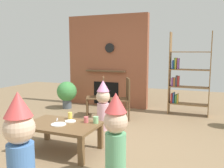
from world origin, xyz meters
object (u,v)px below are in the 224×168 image
paper_cup_near_left (70,116)px  child_in_pink (116,134)px  paper_cup_near_right (86,120)px  birthday_cake_slice (26,123)px  bookshelf (185,78)px  child_with_cone_hat (20,144)px  child_by_the_chairs (103,104)px  coffee_table (62,128)px  dining_chair_left (99,94)px  potted_plant_short (67,92)px  paper_cup_center (96,120)px  paper_plate_rear (59,124)px  paper_plate_front (70,121)px  dining_chair_middle (124,96)px

paper_cup_near_left → child_in_pink: (1.02, -0.68, 0.07)m
paper_cup_near_right → birthday_cake_slice: size_ratio=0.86×
child_in_pink → paper_cup_near_left: bearing=-11.2°
bookshelf → paper_cup_near_left: bearing=-120.1°
birthday_cake_slice → child_with_cone_hat: size_ratio=0.09×
child_in_pink → child_by_the_chairs: bearing=-39.0°
bookshelf → coffee_table: size_ratio=1.77×
bookshelf → dining_chair_left: bearing=-152.1°
bookshelf → paper_cup_near_right: (-1.17, -2.65, -0.41)m
dining_chair_left → potted_plant_short: size_ratio=1.29×
paper_cup_center → child_by_the_chairs: size_ratio=0.11×
potted_plant_short → child_by_the_chairs: bearing=-37.8°
paper_plate_rear → child_by_the_chairs: bearing=81.3°
paper_plate_front → paper_cup_center: bearing=10.1°
paper_cup_near_left → potted_plant_short: potted_plant_short is taller
paper_plate_rear → dining_chair_middle: (0.32, 1.97, 0.09)m
birthday_cake_slice → child_by_the_chairs: 1.51m
child_with_cone_hat → potted_plant_short: 3.87m
bookshelf → dining_chair_left: bookshelf is taller
bookshelf → child_in_pink: bearing=-98.2°
paper_plate_rear → child_with_cone_hat: child_with_cone_hat is taller
bookshelf → potted_plant_short: bearing=-169.9°
bookshelf → paper_cup_near_left: (-1.49, -2.58, -0.40)m
dining_chair_left → birthday_cake_slice: bearing=61.4°
child_in_pink → dining_chair_middle: size_ratio=1.13×
birthday_cake_slice → child_with_cone_hat: 1.16m
dining_chair_left → potted_plant_short: dining_chair_left is taller
coffee_table → paper_plate_rear: 0.09m
child_with_cone_hat → dining_chair_middle: bearing=-14.7°
paper_cup_center → child_with_cone_hat: 1.39m
paper_cup_near_right → potted_plant_short: bearing=128.2°
paper_cup_near_left → paper_cup_center: size_ratio=1.08×
potted_plant_short → paper_plate_front: bearing=-56.6°
paper_cup_near_right → paper_cup_center: bearing=8.8°
paper_cup_near_left → birthday_cake_slice: paper_cup_near_left is taller
paper_cup_near_left → child_in_pink: bearing=-33.6°
bookshelf → paper_plate_front: bookshelf is taller
paper_cup_center → dining_chair_left: 1.85m
child_by_the_chairs → paper_plate_front: bearing=2.4°
paper_plate_front → birthday_cake_slice: bearing=-140.6°
bookshelf → dining_chair_middle: (-1.17, -0.92, -0.35)m
paper_plate_front → paper_plate_rear: bearing=-110.9°
potted_plant_short → paper_plate_rear: bearing=-60.2°
coffee_table → paper_cup_center: size_ratio=10.75×
birthday_cake_slice → coffee_table: bearing=31.0°
paper_cup_near_left → paper_plate_front: 0.15m
birthday_cake_slice → child_in_pink: (1.44, -0.16, 0.08)m
paper_cup_near_left → child_by_the_chairs: (0.18, 0.87, 0.03)m
dining_chair_left → potted_plant_short: 1.19m
coffee_table → paper_plate_front: bearing=66.5°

